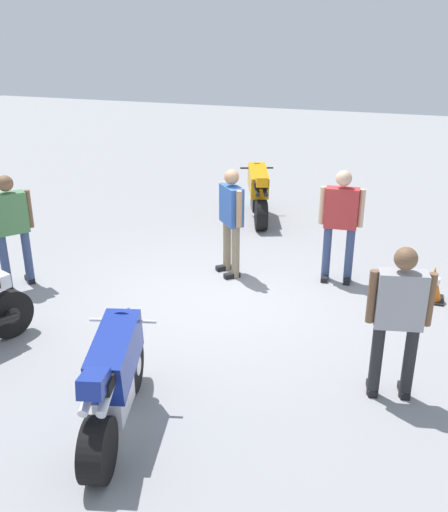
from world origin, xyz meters
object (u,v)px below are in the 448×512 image
at_px(traffic_cone, 433,284).
at_px(person_in_red_shirt, 341,218).
at_px(motorcycle_orange_sportbike, 258,191).
at_px(motorcycle_blue_sportbike, 114,378).
at_px(person_in_gray_shirt, 399,314).
at_px(person_in_blue_shirt, 231,215).
at_px(person_in_green_shirt, 11,224).

bearing_deg(traffic_cone, person_in_red_shirt, -100.23).
distance_m(motorcycle_orange_sportbike, traffic_cone, 4.48).
bearing_deg(motorcycle_blue_sportbike, motorcycle_orange_sportbike, -10.96).
height_order(person_in_gray_shirt, traffic_cone, person_in_gray_shirt).
xyz_separation_m(motorcycle_orange_sportbike, traffic_cone, (2.81, 3.47, -0.33)).
height_order(motorcycle_orange_sportbike, motorcycle_blue_sportbike, same).
bearing_deg(person_in_blue_shirt, motorcycle_orange_sportbike, -125.03).
bearing_deg(person_in_blue_shirt, motorcycle_blue_sportbike, 49.66).
bearing_deg(motorcycle_blue_sportbike, traffic_cone, -51.25).
relative_size(motorcycle_blue_sportbike, person_in_red_shirt, 1.08).
distance_m(motorcycle_orange_sportbike, person_in_green_shirt, 5.12).
distance_m(motorcycle_orange_sportbike, person_in_gray_shirt, 6.25).
height_order(motorcycle_orange_sportbike, traffic_cone, motorcycle_orange_sportbike).
distance_m(motorcycle_blue_sportbike, person_in_blue_shirt, 4.05).
relative_size(motorcycle_orange_sportbike, person_in_gray_shirt, 1.07).
bearing_deg(motorcycle_blue_sportbike, person_in_green_shirt, 36.21).
xyz_separation_m(person_in_red_shirt, person_in_green_shirt, (1.83, -4.65, -0.02)).
relative_size(person_in_red_shirt, traffic_cone, 3.37).
bearing_deg(motorcycle_blue_sportbike, person_in_gray_shirt, -75.65).
distance_m(person_in_red_shirt, traffic_cone, 1.66).
xyz_separation_m(motorcycle_orange_sportbike, person_in_gray_shirt, (5.44, 3.04, 0.42)).
bearing_deg(traffic_cone, motorcycle_blue_sportbike, -36.36).
height_order(motorcycle_orange_sportbike, person_in_green_shirt, person_in_green_shirt).
bearing_deg(person_in_gray_shirt, person_in_green_shirt, 67.40).
xyz_separation_m(motorcycle_blue_sportbike, person_in_red_shirt, (-4.33, 1.55, 0.44)).
distance_m(motorcycle_blue_sportbike, person_in_green_shirt, 4.01).
distance_m(person_in_red_shirt, person_in_gray_shirt, 3.07).
relative_size(motorcycle_blue_sportbike, person_in_blue_shirt, 1.11).
height_order(person_in_blue_shirt, person_in_green_shirt, person_in_green_shirt).
bearing_deg(person_in_green_shirt, motorcycle_orange_sportbike, -84.00).
distance_m(person_in_red_shirt, person_in_blue_shirt, 1.70).
relative_size(motorcycle_orange_sportbike, motorcycle_blue_sportbike, 0.98).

